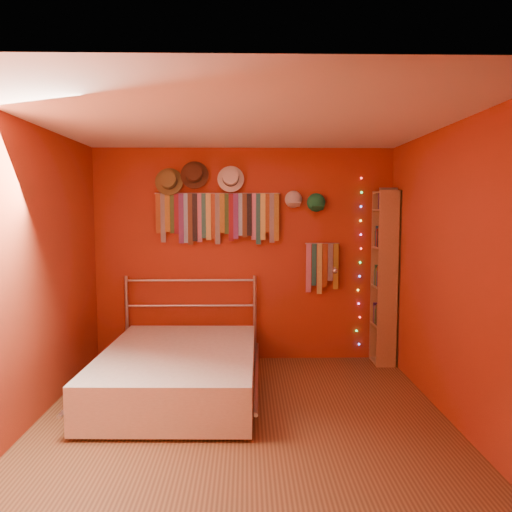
{
  "coord_description": "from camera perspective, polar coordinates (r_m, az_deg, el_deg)",
  "views": [
    {
      "loc": [
        0.03,
        -4.12,
        1.78
      ],
      "look_at": [
        0.13,
        0.9,
        1.32
      ],
      "focal_mm": 35.0,
      "sensor_mm": 36.0,
      "label": 1
    }
  ],
  "objects": [
    {
      "name": "fedora_olive",
      "position": [
        5.85,
        -9.97,
        8.48
      ],
      "size": [
        0.32,
        0.17,
        0.32
      ],
      "rotation": [
        1.36,
        0.0,
        0.0
      ],
      "color": "brown",
      "rests_on": "back_wall"
    },
    {
      "name": "small_tie_rack",
      "position": [
        5.91,
        7.54,
        -1.03
      ],
      "size": [
        0.4,
        0.03,
        0.6
      ],
      "color": "#B8B8BD",
      "rests_on": "back_wall"
    },
    {
      "name": "fairy_lights",
      "position": [
        6.02,
        11.78,
        -0.73
      ],
      "size": [
        0.06,
        0.02,
        2.0
      ],
      "color": "#FF3333",
      "rests_on": "back_wall"
    },
    {
      "name": "right_wall",
      "position": [
        4.5,
        21.41,
        -1.87
      ],
      "size": [
        0.02,
        3.5,
        2.5
      ],
      "primitive_type": "cube",
      "color": "maroon",
      "rests_on": "ground"
    },
    {
      "name": "fedora_white",
      "position": [
        5.79,
        -2.92,
        8.89
      ],
      "size": [
        0.31,
        0.17,
        0.3
      ],
      "rotation": [
        1.36,
        0.0,
        0.0
      ],
      "color": "silver",
      "rests_on": "back_wall"
    },
    {
      "name": "ceiling",
      "position": [
        4.18,
        -1.54,
        15.17
      ],
      "size": [
        3.5,
        3.5,
        0.02
      ],
      "primitive_type": "cube",
      "color": "white",
      "rests_on": "back_wall"
    },
    {
      "name": "bookshelf",
      "position": [
        5.93,
        14.84,
        -2.29
      ],
      "size": [
        0.25,
        0.34,
        2.0
      ],
      "color": "olive",
      "rests_on": "ground"
    },
    {
      "name": "left_wall",
      "position": [
        4.52,
        -24.29,
        -1.94
      ],
      "size": [
        0.02,
        3.5,
        2.5
      ],
      "primitive_type": "cube",
      "color": "maroon",
      "rests_on": "ground"
    },
    {
      "name": "back_wall",
      "position": [
        5.9,
        -1.39,
        0.11
      ],
      "size": [
        3.5,
        0.02,
        2.5
      ],
      "primitive_type": "cube",
      "color": "maroon",
      "rests_on": "ground"
    },
    {
      "name": "ground",
      "position": [
        4.49,
        -1.46,
        -18.09
      ],
      "size": [
        3.5,
        3.5,
        0.0
      ],
      "primitive_type": "plane",
      "color": "#58341E",
      "rests_on": "ground"
    },
    {
      "name": "tie_rack",
      "position": [
        5.82,
        -4.37,
        4.65
      ],
      "size": [
        1.45,
        0.03,
        0.6
      ],
      "color": "#B8B8BD",
      "rests_on": "back_wall"
    },
    {
      "name": "reading_lamp",
      "position": [
        5.79,
        8.96,
        -1.67
      ],
      "size": [
        0.06,
        0.27,
        0.08
      ],
      "color": "#B8B8BD",
      "rests_on": "back_wall"
    },
    {
      "name": "bed",
      "position": [
        5.0,
        -8.78,
        -12.8
      ],
      "size": [
        1.59,
        2.12,
        1.02
      ],
      "rotation": [
        0.0,
        0.0,
        -0.03
      ],
      "color": "#B8B8BD",
      "rests_on": "ground"
    },
    {
      "name": "cap_green",
      "position": [
        5.87,
        6.89,
        6.07
      ],
      "size": [
        0.2,
        0.25,
        0.2
      ],
      "color": "#1C7F45",
      "rests_on": "back_wall"
    },
    {
      "name": "fedora_brown",
      "position": [
        5.82,
        -7.08,
        9.29
      ],
      "size": [
        0.32,
        0.18,
        0.32
      ],
      "rotation": [
        1.36,
        0.0,
        0.0
      ],
      "color": "#462819",
      "rests_on": "back_wall"
    },
    {
      "name": "cap_white",
      "position": [
        5.84,
        4.3,
        6.46
      ],
      "size": [
        0.19,
        0.24,
        0.19
      ],
      "color": "silver",
      "rests_on": "back_wall"
    }
  ]
}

